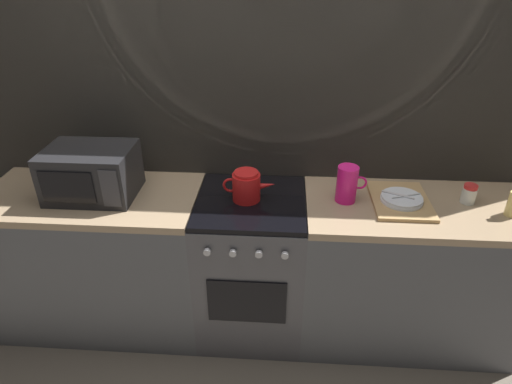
{
  "coord_description": "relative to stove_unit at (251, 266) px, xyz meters",
  "views": [
    {
      "loc": [
        0.17,
        -2.02,
        2.09
      ],
      "look_at": [
        0.03,
        0.0,
        0.95
      ],
      "focal_mm": 30.49,
      "sensor_mm": 36.0,
      "label": 1
    }
  ],
  "objects": [
    {
      "name": "pitcher",
      "position": [
        0.51,
        0.03,
        0.55
      ],
      "size": [
        0.16,
        0.11,
        0.2
      ],
      "color": "#E5197A",
      "rests_on": "counter_right"
    },
    {
      "name": "kettle",
      "position": [
        -0.02,
        0.01,
        0.53
      ],
      "size": [
        0.28,
        0.15,
        0.17
      ],
      "color": "red",
      "rests_on": "stove_unit"
    },
    {
      "name": "back_wall",
      "position": [
        0.0,
        0.32,
        0.75
      ],
      "size": [
        3.6,
        0.05,
        2.4
      ],
      "color": "#A39989",
      "rests_on": "ground_plane"
    },
    {
      "name": "counter_left",
      "position": [
        -0.9,
        0.0,
        0.0
      ],
      "size": [
        1.2,
        0.6,
        0.9
      ],
      "color": "#515459",
      "rests_on": "ground_plane"
    },
    {
      "name": "dish_pile",
      "position": [
        0.8,
        0.02,
        0.47
      ],
      "size": [
        0.3,
        0.4,
        0.06
      ],
      "color": "tan",
      "rests_on": "counter_right"
    },
    {
      "name": "spice_jar",
      "position": [
        1.16,
        0.06,
        0.5
      ],
      "size": [
        0.08,
        0.08,
        0.1
      ],
      "color": "silver",
      "rests_on": "counter_right"
    },
    {
      "name": "counter_right",
      "position": [
        0.9,
        0.0,
        0.0
      ],
      "size": [
        1.2,
        0.6,
        0.9
      ],
      "color": "#515459",
      "rests_on": "ground_plane"
    },
    {
      "name": "stove_unit",
      "position": [
        0.0,
        0.0,
        0.0
      ],
      "size": [
        0.6,
        0.63,
        0.9
      ],
      "color": "#4C4C51",
      "rests_on": "ground_plane"
    },
    {
      "name": "ground_plane",
      "position": [
        0.0,
        0.0,
        -0.45
      ],
      "size": [
        8.0,
        8.0,
        0.0
      ],
      "primitive_type": "plane",
      "color": "#6B6054"
    },
    {
      "name": "microwave",
      "position": [
        -0.86,
        0.0,
        0.59
      ],
      "size": [
        0.46,
        0.35,
        0.27
      ],
      "color": "black",
      "rests_on": "counter_left"
    }
  ]
}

